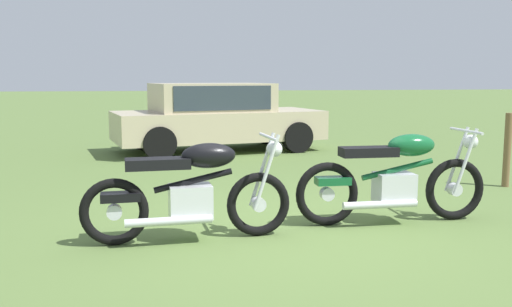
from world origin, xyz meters
name	(u,v)px	position (x,y,z in m)	size (l,w,h in m)	color
ground_plane	(292,230)	(0.00, 0.00, 0.00)	(120.00, 120.00, 0.00)	#567038
motorcycle_black	(191,191)	(-1.03, -0.16, 0.48)	(2.01, 0.64, 1.02)	black
motorcycle_green	(395,178)	(1.16, 0.13, 0.49)	(2.13, 0.64, 1.02)	black
car_beige	(215,113)	(-0.12, 6.35, 0.80)	(4.57, 2.65, 1.43)	#BCAD8C
fence_post_wooden	(507,150)	(3.57, 1.73, 0.53)	(0.10, 0.10, 1.06)	brown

